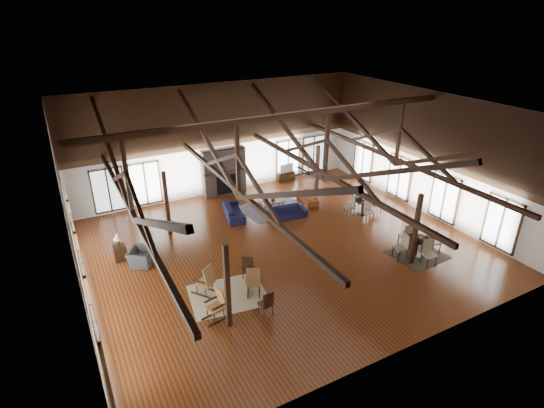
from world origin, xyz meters
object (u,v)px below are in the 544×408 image
sofa_navy_left (234,211)px  coffee_table (272,202)px  cafe_table_far (363,205)px  tv_console (285,176)px  sofa_orange (307,197)px  cafe_table_near (417,244)px  sofa_navy_front (288,212)px  armchair (141,257)px

sofa_navy_left → coffee_table: (2.04, -0.20, 0.12)m
cafe_table_far → tv_console: cafe_table_far is taller
sofa_orange → coffee_table: 2.16m
cafe_table_near → tv_console: size_ratio=1.99×
tv_console → cafe_table_far: bearing=-78.3°
sofa_navy_front → sofa_orange: 2.20m
sofa_navy_front → sofa_navy_left: (-2.32, 1.35, 0.02)m
cafe_table_far → tv_console: size_ratio=1.77×
sofa_orange → tv_console: tv_console is taller
sofa_navy_left → cafe_table_far: bearing=-103.1°
sofa_navy_left → armchair: armchair is taller
coffee_table → tv_console: bearing=47.3°
armchair → cafe_table_far: bearing=-59.6°
coffee_table → sofa_orange: bearing=-3.2°
cafe_table_far → sofa_orange: bearing=123.0°
armchair → tv_console: bearing=-28.4°
sofa_orange → tv_console: bearing=-177.8°
armchair → sofa_orange: bearing=-44.4°
sofa_orange → sofa_navy_left: bearing=-82.0°
sofa_navy_left → coffee_table: size_ratio=1.62×
coffee_table → cafe_table_near: size_ratio=0.59×
sofa_orange → cafe_table_far: 3.06m
sofa_navy_left → cafe_table_far: cafe_table_far is taller
cafe_table_far → sofa_navy_left: bearing=154.8°
sofa_orange → cafe_table_near: cafe_table_near is taller
sofa_navy_left → armchair: size_ratio=2.04×
sofa_navy_front → cafe_table_far: size_ratio=0.98×
sofa_navy_front → cafe_table_far: cafe_table_far is taller
sofa_orange → cafe_table_far: size_ratio=0.88×
sofa_navy_front → coffee_table: (-0.28, 1.15, 0.14)m
sofa_navy_left → cafe_table_near: 8.74m
sofa_navy_front → tv_console: sofa_navy_front is taller
coffee_table → sofa_navy_front: bearing=-79.6°
sofa_navy_front → sofa_navy_left: 2.68m
sofa_navy_front → cafe_table_near: bearing=-54.4°
sofa_orange → cafe_table_far: bearing=43.6°
cafe_table_far → tv_console: bearing=101.7°
sofa_navy_front → sofa_orange: size_ratio=1.12×
cafe_table_near → tv_console: 9.96m
sofa_navy_front → cafe_table_far: 3.81m
armchair → cafe_table_near: size_ratio=0.47×
cafe_table_near → sofa_navy_front: bearing=118.2°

